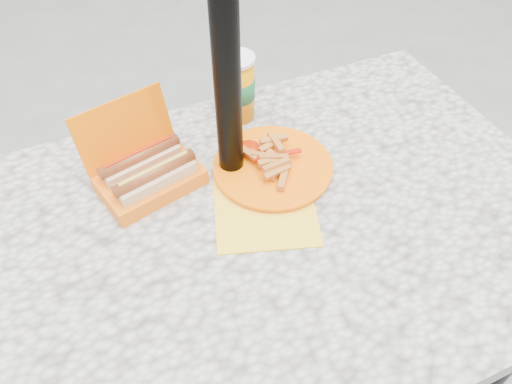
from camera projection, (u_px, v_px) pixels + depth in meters
name	position (u px, v px, depth m)	size (l,w,h in m)	color
ground	(261.00, 383.00, 1.48)	(60.00, 60.00, 0.00)	slate
picnic_table	(263.00, 258.00, 1.01)	(1.20, 0.80, 0.75)	beige
umbrella_pole	(224.00, 9.00, 0.78)	(0.05, 0.05, 2.20)	black
hotdog_box	(147.00, 172.00, 0.98)	(0.23, 0.20, 0.16)	#FF6A00
fries_plate	(271.00, 169.00, 1.02)	(0.30, 0.34, 0.05)	yellow
soda_cup	(237.00, 87.00, 1.10)	(0.08, 0.08, 0.15)	#F88C00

